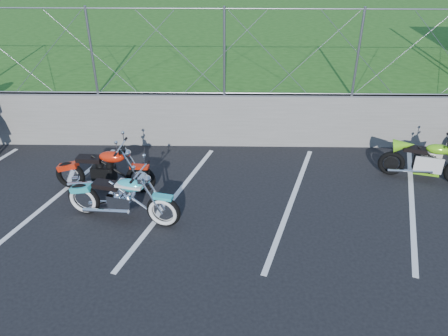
{
  "coord_description": "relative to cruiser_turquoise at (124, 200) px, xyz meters",
  "views": [
    {
      "loc": [
        1.17,
        -6.3,
        4.93
      ],
      "look_at": [
        1.03,
        1.3,
        0.57
      ],
      "focal_mm": 35.0,
      "sensor_mm": 36.0,
      "label": 1
    }
  ],
  "objects": [
    {
      "name": "grass_field",
      "position": [
        0.79,
        13.19,
        0.2
      ],
      "size": [
        30.0,
        20.0,
        1.3
      ],
      "primitive_type": "cube",
      "color": "#225316",
      "rests_on": "ground"
    },
    {
      "name": "parking_lines",
      "position": [
        1.99,
        0.69,
        -0.45
      ],
      "size": [
        18.29,
        4.31,
        0.01
      ],
      "color": "silver",
      "rests_on": "ground"
    },
    {
      "name": "chain_link_fence",
      "position": [
        0.79,
        3.19,
        1.85
      ],
      "size": [
        28.0,
        0.03,
        2.0
      ],
      "color": "gray",
      "rests_on": "retaining_wall"
    },
    {
      "name": "ground",
      "position": [
        0.79,
        -0.31,
        -0.45
      ],
      "size": [
        90.0,
        90.0,
        0.0
      ],
      "primitive_type": "plane",
      "color": "black",
      "rests_on": "ground"
    },
    {
      "name": "naked_orange",
      "position": [
        -0.59,
        1.02,
        -0.0
      ],
      "size": [
        2.1,
        0.71,
        1.05
      ],
      "rotation": [
        0.0,
        0.0,
        -0.08
      ],
      "color": "black",
      "rests_on": "ground"
    },
    {
      "name": "cruiser_turquoise",
      "position": [
        0.0,
        0.0,
        0.0
      ],
      "size": [
        2.21,
        0.76,
        1.12
      ],
      "rotation": [
        0.0,
        0.0,
        -0.23
      ],
      "color": "black",
      "rests_on": "ground"
    },
    {
      "name": "retaining_wall",
      "position": [
        0.79,
        3.19,
        0.2
      ],
      "size": [
        30.0,
        0.22,
        1.3
      ],
      "primitive_type": "cube",
      "color": "slate",
      "rests_on": "ground"
    },
    {
      "name": "sportbike_green",
      "position": [
        6.14,
        1.58,
        -0.02
      ],
      "size": [
        1.86,
        0.73,
        0.98
      ],
      "rotation": [
        0.0,
        0.0,
        -0.27
      ],
      "color": "black",
      "rests_on": "ground"
    }
  ]
}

